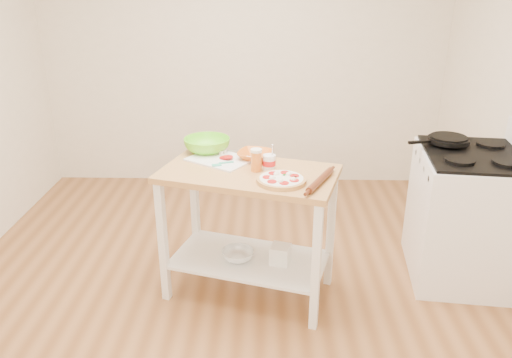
{
  "coord_description": "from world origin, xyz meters",
  "views": [
    {
      "loc": [
        0.24,
        -2.76,
        2.05
      ],
      "look_at": [
        0.17,
        0.25,
        0.82
      ],
      "focal_mm": 35.0,
      "sensor_mm": 36.0,
      "label": 1
    }
  ],
  "objects_px": {
    "prep_island": "(249,207)",
    "beer_pint": "(256,160)",
    "rolling_pin": "(320,181)",
    "shelf_bin": "(280,254)",
    "knife": "(214,152)",
    "shelf_glass_bowl": "(238,255)",
    "orange_bowl": "(255,155)",
    "spatula": "(222,164)",
    "green_bowl": "(207,145)",
    "gas_stove": "(465,215)",
    "pizza": "(281,180)",
    "yogurt_tub": "(269,162)",
    "skillet": "(448,140)",
    "cutting_board": "(221,159)"
  },
  "relations": [
    {
      "from": "pizza",
      "to": "yogurt_tub",
      "type": "xyz_separation_m",
      "value": [
        -0.07,
        0.2,
        0.03
      ]
    },
    {
      "from": "gas_stove",
      "to": "shelf_bin",
      "type": "height_order",
      "value": "gas_stove"
    },
    {
      "from": "orange_bowl",
      "to": "shelf_glass_bowl",
      "type": "height_order",
      "value": "orange_bowl"
    },
    {
      "from": "knife",
      "to": "shelf_bin",
      "type": "distance_m",
      "value": 0.84
    },
    {
      "from": "skillet",
      "to": "rolling_pin",
      "type": "xyz_separation_m",
      "value": [
        -0.96,
        -0.64,
        -0.05
      ]
    },
    {
      "from": "knife",
      "to": "pizza",
      "type": "bearing_deg",
      "value": -57.59
    },
    {
      "from": "spatula",
      "to": "green_bowl",
      "type": "bearing_deg",
      "value": 96.4
    },
    {
      "from": "spatula",
      "to": "beer_pint",
      "type": "bearing_deg",
      "value": -37.62
    },
    {
      "from": "gas_stove",
      "to": "shelf_glass_bowl",
      "type": "xyz_separation_m",
      "value": [
        -1.6,
        -0.28,
        -0.18
      ]
    },
    {
      "from": "spatula",
      "to": "shelf_bin",
      "type": "relative_size",
      "value": 1.13
    },
    {
      "from": "gas_stove",
      "to": "pizza",
      "type": "distance_m",
      "value": 1.46
    },
    {
      "from": "cutting_board",
      "to": "orange_bowl",
      "type": "bearing_deg",
      "value": 37.89
    },
    {
      "from": "green_bowl",
      "to": "spatula",
      "type": "bearing_deg",
      "value": -65.4
    },
    {
      "from": "orange_bowl",
      "to": "shelf_bin",
      "type": "bearing_deg",
      "value": -56.85
    },
    {
      "from": "knife",
      "to": "shelf_glass_bowl",
      "type": "bearing_deg",
      "value": -72.61
    },
    {
      "from": "gas_stove",
      "to": "shelf_glass_bowl",
      "type": "bearing_deg",
      "value": -163.28
    },
    {
      "from": "beer_pint",
      "to": "yogurt_tub",
      "type": "relative_size",
      "value": 0.81
    },
    {
      "from": "knife",
      "to": "beer_pint",
      "type": "xyz_separation_m",
      "value": [
        0.3,
        -0.31,
        0.06
      ]
    },
    {
      "from": "prep_island",
      "to": "cutting_board",
      "type": "bearing_deg",
      "value": 134.2
    },
    {
      "from": "shelf_glass_bowl",
      "to": "knife",
      "type": "bearing_deg",
      "value": 117.69
    },
    {
      "from": "knife",
      "to": "cutting_board",
      "type": "bearing_deg",
      "value": -74.25
    },
    {
      "from": "shelf_glass_bowl",
      "to": "gas_stove",
      "type": "bearing_deg",
      "value": 9.88
    },
    {
      "from": "rolling_pin",
      "to": "cutting_board",
      "type": "bearing_deg",
      "value": 147.48
    },
    {
      "from": "knife",
      "to": "orange_bowl",
      "type": "relative_size",
      "value": 1.16
    },
    {
      "from": "green_bowl",
      "to": "shelf_bin",
      "type": "bearing_deg",
      "value": -38.64
    },
    {
      "from": "spatula",
      "to": "knife",
      "type": "relative_size",
      "value": 0.53
    },
    {
      "from": "knife",
      "to": "yogurt_tub",
      "type": "distance_m",
      "value": 0.48
    },
    {
      "from": "pizza",
      "to": "rolling_pin",
      "type": "relative_size",
      "value": 0.83
    },
    {
      "from": "gas_stove",
      "to": "knife",
      "type": "xyz_separation_m",
      "value": [
        -1.78,
        0.06,
        0.44
      ]
    },
    {
      "from": "prep_island",
      "to": "cutting_board",
      "type": "relative_size",
      "value": 2.47
    },
    {
      "from": "spatula",
      "to": "rolling_pin",
      "type": "distance_m",
      "value": 0.67
    },
    {
      "from": "knife",
      "to": "orange_bowl",
      "type": "xyz_separation_m",
      "value": [
        0.29,
        -0.1,
        0.01
      ]
    },
    {
      "from": "cutting_board",
      "to": "shelf_glass_bowl",
      "type": "bearing_deg",
      "value": -27.75
    },
    {
      "from": "skillet",
      "to": "cutting_board",
      "type": "height_order",
      "value": "skillet"
    },
    {
      "from": "gas_stove",
      "to": "cutting_board",
      "type": "distance_m",
      "value": 1.78
    },
    {
      "from": "gas_stove",
      "to": "rolling_pin",
      "type": "bearing_deg",
      "value": -150.34
    },
    {
      "from": "skillet",
      "to": "shelf_glass_bowl",
      "type": "xyz_separation_m",
      "value": [
        -1.47,
        -0.46,
        -0.68
      ]
    },
    {
      "from": "skillet",
      "to": "green_bowl",
      "type": "relative_size",
      "value": 1.38
    },
    {
      "from": "rolling_pin",
      "to": "shelf_bin",
      "type": "bearing_deg",
      "value": 145.89
    },
    {
      "from": "green_bowl",
      "to": "beer_pint",
      "type": "height_order",
      "value": "beer_pint"
    },
    {
      "from": "knife",
      "to": "rolling_pin",
      "type": "relative_size",
      "value": 0.74
    },
    {
      "from": "prep_island",
      "to": "skillet",
      "type": "bearing_deg",
      "value": 17.66
    },
    {
      "from": "skillet",
      "to": "shelf_glass_bowl",
      "type": "height_order",
      "value": "skillet"
    },
    {
      "from": "prep_island",
      "to": "beer_pint",
      "type": "relative_size",
      "value": 8.51
    },
    {
      "from": "beer_pint",
      "to": "shelf_glass_bowl",
      "type": "distance_m",
      "value": 0.69
    },
    {
      "from": "skillet",
      "to": "orange_bowl",
      "type": "relative_size",
      "value": 1.93
    },
    {
      "from": "orange_bowl",
      "to": "skillet",
      "type": "bearing_deg",
      "value": 9.4
    },
    {
      "from": "gas_stove",
      "to": "shelf_bin",
      "type": "xyz_separation_m",
      "value": [
        -1.31,
        -0.31,
        -0.15
      ]
    },
    {
      "from": "skillet",
      "to": "pizza",
      "type": "xyz_separation_m",
      "value": [
        -1.19,
        -0.62,
        -0.06
      ]
    },
    {
      "from": "shelf_bin",
      "to": "pizza",
      "type": "bearing_deg",
      "value": -93.77
    }
  ]
}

